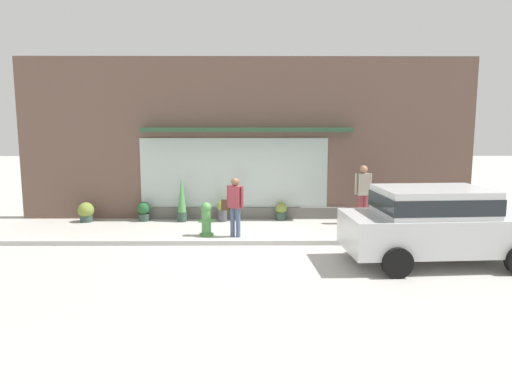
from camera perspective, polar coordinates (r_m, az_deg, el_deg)
ground_plane at (r=12.13m, az=-1.22°, el=-6.01°), size 60.00×60.00×0.00m
curb_strip at (r=11.92m, az=-1.24°, el=-5.97°), size 14.00×0.24×0.12m
storefront at (r=14.95m, az=-1.11°, el=6.14°), size 14.00×0.81×4.95m
fire_hydrant at (r=12.80m, az=-5.93°, el=-3.19°), size 0.43×0.40×0.90m
pedestrian_with_handbag at (r=12.55m, az=-2.58°, el=-1.28°), size 0.61×0.43×1.57m
pedestrian_passerby at (r=14.47m, az=12.60°, el=0.33°), size 0.51×0.24×1.74m
parked_car_silver at (r=10.90m, az=20.76°, el=-3.29°), size 4.15×2.16×1.64m
potted_plant_by_entrance at (r=14.79m, az=2.99°, el=-2.27°), size 0.36×0.36×0.55m
potted_plant_corner_tall at (r=14.58m, az=-4.02°, el=-2.08°), size 0.35×0.35×0.66m
potted_plant_window_right at (r=15.38m, az=-19.55°, el=-2.21°), size 0.48×0.48×0.60m
potted_plant_window_center at (r=15.02m, az=-13.18°, el=-2.20°), size 0.39×0.39×0.59m
potted_plant_near_hydrant at (r=14.65m, az=-8.83°, el=-0.92°), size 0.29×0.29×1.39m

